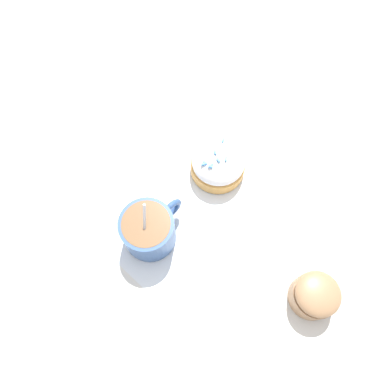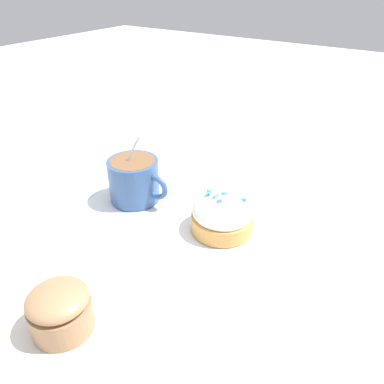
{
  "view_description": "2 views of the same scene",
  "coord_description": "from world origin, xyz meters",
  "views": [
    {
      "loc": [
        -0.15,
        -0.17,
        0.58
      ],
      "look_at": [
        0.01,
        -0.02,
        0.04
      ],
      "focal_mm": 35.0,
      "sensor_mm": 36.0,
      "label": 1
    },
    {
      "loc": [
        0.29,
        -0.39,
        0.33
      ],
      "look_at": [
        0.02,
        0.01,
        0.04
      ],
      "focal_mm": 35.0,
      "sensor_mm": 36.0,
      "label": 2
    }
  ],
  "objects": [
    {
      "name": "paper_napkin",
      "position": [
        0.0,
        0.0,
        0.0
      ],
      "size": [
        0.3,
        0.27,
        0.0
      ],
      "color": "white",
      "rests_on": "ground_plane"
    },
    {
      "name": "sugar_bowl",
      "position": [
        0.03,
        -0.25,
        0.03
      ],
      "size": [
        0.07,
        0.07,
        0.05
      ],
      "color": "#99704C",
      "rests_on": "ground_plane"
    },
    {
      "name": "frosted_pastry",
      "position": [
        0.08,
        -0.01,
        0.03
      ],
      "size": [
        0.09,
        0.09,
        0.06
      ],
      "color": "#D19347",
      "rests_on": "paper_napkin"
    },
    {
      "name": "ground_plane",
      "position": [
        0.0,
        0.0,
        0.0
      ],
      "size": [
        3.0,
        3.0,
        0.0
      ],
      "primitive_type": "plane",
      "color": "silver"
    },
    {
      "name": "coffee_cup",
      "position": [
        -0.08,
        -0.01,
        0.04
      ],
      "size": [
        0.11,
        0.08,
        0.11
      ],
      "color": "#335184",
      "rests_on": "paper_napkin"
    }
  ]
}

